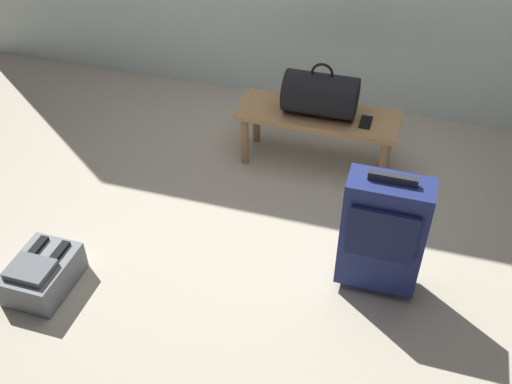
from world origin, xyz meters
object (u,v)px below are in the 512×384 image
object	(u,v)px
cell_phone	(366,122)
bench	(318,121)
duffel_bag_black	(321,94)
suitcase_upright_navy	(383,233)
backpack_grey	(42,274)

from	to	relation	value
cell_phone	bench	bearing A→B (deg)	174.95
duffel_bag_black	bench	bearing A→B (deg)	180.00
cell_phone	suitcase_upright_navy	size ratio (longest dim) A/B	0.20
duffel_bag_black	suitcase_upright_navy	size ratio (longest dim) A/B	0.62
cell_phone	backpack_grey	world-z (taller)	cell_phone
bench	backpack_grey	bearing A→B (deg)	-126.83
duffel_bag_black	suitcase_upright_navy	xyz separation A→B (m)	(0.52, -0.96, -0.14)
duffel_bag_black	backpack_grey	size ratio (longest dim) A/B	1.16
suitcase_upright_navy	bench	bearing A→B (deg)	118.66
bench	suitcase_upright_navy	world-z (taller)	suitcase_upright_navy
bench	duffel_bag_black	xyz separation A→B (m)	(0.00, 0.00, 0.19)
duffel_bag_black	suitcase_upright_navy	distance (m)	1.10
cell_phone	suitcase_upright_navy	distance (m)	0.96
duffel_bag_black	backpack_grey	bearing A→B (deg)	-126.91
duffel_bag_black	cell_phone	bearing A→B (deg)	-5.11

